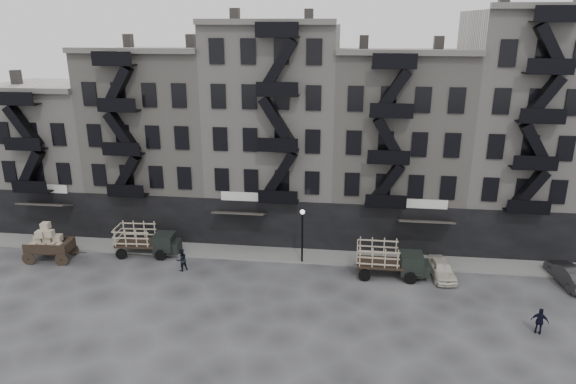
# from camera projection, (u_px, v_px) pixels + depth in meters

# --- Properties ---
(ground) EXTENTS (140.00, 140.00, 0.00)m
(ground) POSITION_uv_depth(u_px,v_px,m) (256.00, 277.00, 36.36)
(ground) COLOR #38383A
(ground) RESTS_ON ground
(sidewalk) EXTENTS (55.00, 2.50, 0.15)m
(sidewalk) POSITION_uv_depth(u_px,v_px,m) (265.00, 253.00, 39.86)
(sidewalk) COLOR slate
(sidewalk) RESTS_ON ground
(building_west) EXTENTS (10.00, 11.35, 13.20)m
(building_west) POSITION_uv_depth(u_px,v_px,m) (56.00, 153.00, 46.05)
(building_west) COLOR #A39E96
(building_west) RESTS_ON ground
(building_midwest) EXTENTS (10.00, 11.35, 16.20)m
(building_midwest) POSITION_uv_depth(u_px,v_px,m) (162.00, 139.00, 44.40)
(building_midwest) COLOR gray
(building_midwest) RESTS_ON ground
(building_center) EXTENTS (10.00, 11.35, 18.20)m
(building_center) POSITION_uv_depth(u_px,v_px,m) (276.00, 131.00, 42.91)
(building_center) COLOR #A39E96
(building_center) RESTS_ON ground
(building_mideast) EXTENTS (10.00, 11.35, 16.20)m
(building_mideast) POSITION_uv_depth(u_px,v_px,m) (396.00, 146.00, 42.06)
(building_mideast) COLOR gray
(building_mideast) RESTS_ON ground
(building_east) EXTENTS (10.00, 11.35, 19.20)m
(building_east) POSITION_uv_depth(u_px,v_px,m) (526.00, 131.00, 40.41)
(building_east) COLOR #A39E96
(building_east) RESTS_ON ground
(lamp_post) EXTENTS (0.36, 0.36, 4.28)m
(lamp_post) POSITION_uv_depth(u_px,v_px,m) (302.00, 229.00, 37.57)
(lamp_post) COLOR black
(lamp_post) RESTS_ON ground
(wagon) EXTENTS (3.61, 2.11, 2.95)m
(wagon) POSITION_uv_depth(u_px,v_px,m) (47.00, 239.00, 38.45)
(wagon) COLOR black
(wagon) RESTS_ON ground
(stake_truck_west) EXTENTS (4.95, 2.26, 2.43)m
(stake_truck_west) POSITION_uv_depth(u_px,v_px,m) (146.00, 238.00, 39.44)
(stake_truck_west) COLOR black
(stake_truck_west) RESTS_ON ground
(stake_truck_east) EXTENTS (5.06, 2.16, 2.52)m
(stake_truck_east) POSITION_uv_depth(u_px,v_px,m) (390.00, 258.00, 36.03)
(stake_truck_east) COLOR black
(stake_truck_east) RESTS_ON ground
(car_east) EXTENTS (1.90, 3.85, 1.26)m
(car_east) POSITION_uv_depth(u_px,v_px,m) (442.00, 269.00, 36.17)
(car_east) COLOR silver
(car_east) RESTS_ON ground
(car_far) EXTENTS (2.09, 4.57, 1.45)m
(car_far) POSITION_uv_depth(u_px,v_px,m) (570.00, 274.00, 35.20)
(car_far) COLOR #242426
(car_far) RESTS_ON ground
(pedestrian_mid) EXTENTS (1.04, 1.03, 1.69)m
(pedestrian_mid) POSITION_uv_depth(u_px,v_px,m) (182.00, 260.00, 37.08)
(pedestrian_mid) COLOR black
(pedestrian_mid) RESTS_ON ground
(policeman) EXTENTS (1.03, 0.72, 1.62)m
(policeman) POSITION_uv_depth(u_px,v_px,m) (540.00, 321.00, 29.55)
(policeman) COLOR black
(policeman) RESTS_ON ground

